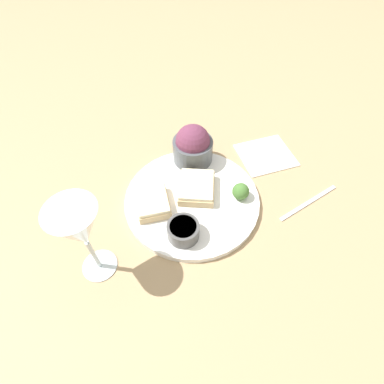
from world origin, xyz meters
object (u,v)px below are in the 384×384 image
Objects in this scene: cheese_toast_near at (197,187)px; wine_glass at (80,230)px; fork at (309,202)px; salad_bowl at (193,146)px; napkin at (266,155)px; sauce_ramekin at (183,230)px; cheese_toast_far at (153,202)px.

cheese_toast_near is 0.50× the size of wine_glass.
fork is (-0.19, 0.40, -0.13)m from wine_glass.
salad_bowl reaches higher than napkin.
wine_glass reaches higher than sauce_ramekin.
sauce_ramekin is at bearing -34.22° from napkin.
napkin and fork have the same top height.
fork is (-0.05, 0.33, -0.02)m from cheese_toast_far.
wine_glass is 0.47m from napkin.
wine_glass is at bearing -41.10° from cheese_toast_near.
cheese_toast_far is 0.61× the size of napkin.
fork is at bearing 115.17° from wine_glass.
wine_glass is at bearing -29.07° from cheese_toast_far.
fork is (0.14, 0.09, -0.00)m from napkin.
sauce_ramekin is 0.34× the size of wine_glass.
cheese_toast_far is 0.33m from fork.
wine_glass reaches higher than cheese_toast_near.
cheese_toast_near is 0.21m from napkin.
sauce_ramekin is 0.63× the size of cheese_toast_far.
salad_bowl is at bearing -178.77° from sauce_ramekin.
sauce_ramekin is 0.47× the size of fork.
salad_bowl is 0.51× the size of wine_glass.
wine_glass reaches higher than napkin.
wine_glass reaches higher than cheese_toast_far.
wine_glass is (0.07, -0.15, 0.10)m from sauce_ramekin.
sauce_ramekin is 0.28m from fork.
cheese_toast_near is 0.56× the size of napkin.
sauce_ramekin reaches higher than cheese_toast_near.
fork is at bearing 70.64° from salad_bowl.
napkin is at bearing -147.51° from fork.
cheese_toast_near is at bearing -88.88° from fork.
wine_glass is at bearing -63.32° from sauce_ramekin.
wine_glass reaches higher than fork.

